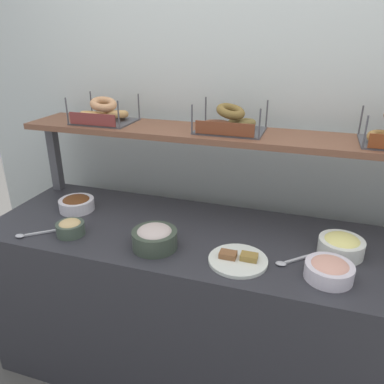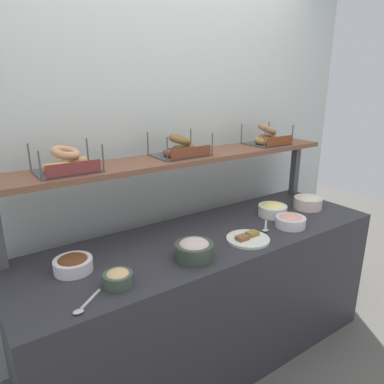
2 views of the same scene
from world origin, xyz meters
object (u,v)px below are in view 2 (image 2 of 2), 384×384
object	(u,v)px
bowl_egg_salad	(272,209)
serving_plate_white	(248,239)
bagel_basket_cinnamon_raisin	(180,148)
serving_spoon_by_edge	(84,306)
bagel_basket_sesame	(66,162)
bowl_potato_salad	(308,202)
bowl_tuna_salad	(194,249)
bowl_lox_spread	(291,221)
bowl_hummus	(118,278)
bagel_basket_everything	(267,137)
bowl_chocolate_spread	(73,264)
serving_spoon_near_plate	(266,228)

from	to	relation	value
bowl_egg_salad	serving_plate_white	world-z (taller)	bowl_egg_salad
serving_plate_white	bagel_basket_cinnamon_raisin	world-z (taller)	bagel_basket_cinnamon_raisin
serving_spoon_by_edge	bagel_basket_sesame	distance (m)	0.72
bowl_potato_salad	serving_plate_white	size ratio (longest dim) A/B	0.79
bowl_tuna_salad	bowl_lox_spread	bearing A→B (deg)	-0.17
bagel_basket_cinnamon_raisin	bowl_hummus	bearing A→B (deg)	-143.27
serving_spoon_by_edge	bagel_basket_everything	xyz separation A→B (m)	(1.54, 0.53, 0.47)
bagel_basket_sesame	bowl_egg_salad	bearing A→B (deg)	-11.45
bagel_basket_sesame	bowl_potato_salad	bearing A→B (deg)	-10.72
bowl_hummus	bagel_basket_everything	bearing A→B (deg)	18.70
bagel_basket_everything	bowl_chocolate_spread	bearing A→B (deg)	-171.49
serving_spoon_by_edge	bagel_basket_sesame	xyz separation A→B (m)	(0.13, 0.53, 0.47)
bowl_tuna_salad	bagel_basket_cinnamon_raisin	bearing A→B (deg)	64.94
bowl_lox_spread	bowl_hummus	bearing A→B (deg)	-179.32
bowl_potato_salad	bowl_chocolate_spread	size ratio (longest dim) A/B	1.06
bowl_hummus	bowl_lox_spread	bearing A→B (deg)	0.68
bowl_potato_salad	bowl_chocolate_spread	bearing A→B (deg)	177.51
serving_plate_white	serving_spoon_by_edge	distance (m)	0.98
bowl_tuna_salad	bowl_chocolate_spread	size ratio (longest dim) A/B	1.09
bowl_tuna_salad	bagel_basket_everything	distance (m)	1.13
serving_spoon_by_edge	bagel_basket_cinnamon_raisin	xyz separation A→B (m)	(0.81, 0.55, 0.47)
bowl_egg_salad	bagel_basket_cinnamon_raisin	xyz separation A→B (m)	(-0.56, 0.26, 0.43)
serving_plate_white	bagel_basket_everything	bearing A→B (deg)	38.02
serving_plate_white	bowl_lox_spread	bearing A→B (deg)	-0.43
bowl_egg_salad	serving_plate_white	size ratio (longest dim) A/B	0.77
serving_spoon_by_edge	bowl_hummus	bearing A→B (deg)	22.14
bowl_tuna_salad	serving_spoon_near_plate	xyz separation A→B (m)	(0.57, 0.06, -0.04)
bowl_potato_salad	bagel_basket_everything	xyz separation A→B (m)	(-0.15, 0.29, 0.43)
bowl_potato_salad	bagel_basket_cinnamon_raisin	distance (m)	1.02
bagel_basket_sesame	bagel_basket_everything	size ratio (longest dim) A/B	1.05
bowl_lox_spread	serving_spoon_near_plate	world-z (taller)	bowl_lox_spread
bowl_chocolate_spread	serving_spoon_near_plate	bearing A→B (deg)	-8.39
bowl_potato_salad	bowl_chocolate_spread	world-z (taller)	bowl_potato_salad
serving_spoon_by_edge	bagel_basket_sesame	size ratio (longest dim) A/B	0.49
bagel_basket_everything	serving_spoon_by_edge	bearing A→B (deg)	-160.89
bowl_potato_salad	bowl_egg_salad	world-z (taller)	bowl_potato_salad
serving_spoon_by_edge	bowl_lox_spread	bearing A→B (deg)	3.73
bowl_tuna_salad	bowl_hummus	xyz separation A→B (m)	(-0.42, -0.02, -0.01)
serving_spoon_near_plate	bagel_basket_sesame	world-z (taller)	bagel_basket_sesame
bowl_hummus	serving_spoon_near_plate	size ratio (longest dim) A/B	0.91
bowl_tuna_salad	bowl_potato_salad	distance (m)	1.10
bowl_chocolate_spread	bowl_egg_salad	xyz separation A→B (m)	(1.32, -0.03, 0.01)
bowl_hummus	serving_plate_white	xyz separation A→B (m)	(0.79, 0.02, -0.03)
bowl_chocolate_spread	serving_spoon_by_edge	distance (m)	0.32
bowl_tuna_salad	bowl_potato_salad	size ratio (longest dim) A/B	1.02
bowl_tuna_salad	bowl_lox_spread	xyz separation A→B (m)	(0.73, -0.00, -0.01)
bowl_potato_salad	bagel_basket_cinnamon_raisin	xyz separation A→B (m)	(-0.87, 0.31, 0.43)
bowl_chocolate_spread	bagel_basket_everything	world-z (taller)	bagel_basket_everything
serving_plate_white	bowl_hummus	bearing A→B (deg)	-178.83
bowl_lox_spread	bowl_chocolate_spread	world-z (taller)	bowl_lox_spread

